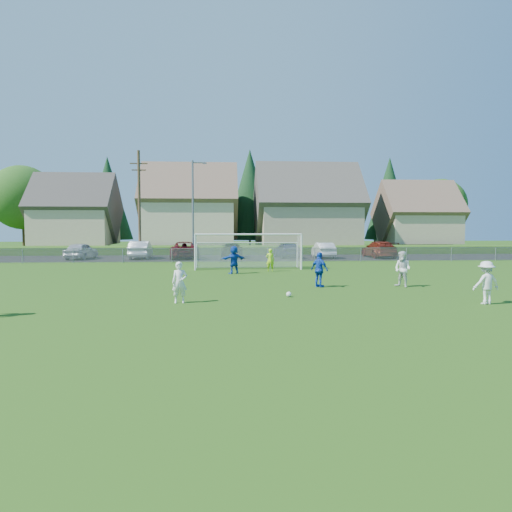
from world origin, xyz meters
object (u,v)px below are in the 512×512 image
object	(u,v)px
car_f	(323,250)
soccer_goal	(248,246)
car_a	(81,251)
car_e	(287,250)
car_d	(232,250)
car_b	(141,250)
player_blue_a	(320,270)
soccer_ball	(289,294)
player_white_a	(180,282)
car_c	(184,250)
player_white_c	(486,283)
player_blue_b	(234,260)
goalkeeper	(270,260)
player_white_b	(403,269)
car_g	(379,249)

from	to	relation	value
car_f	soccer_goal	distance (m)	13.35
car_a	car_e	bearing A→B (deg)	-171.91
car_a	car_d	xyz separation A→B (m)	(13.91, 0.95, -0.07)
car_b	car_f	distance (m)	17.30
player_blue_a	car_b	xyz separation A→B (m)	(-12.43, 21.45, -0.05)
soccer_ball	player_white_a	xyz separation A→B (m)	(-4.43, -1.24, 0.69)
player_blue_a	car_c	size ratio (longest dim) A/B	0.30
player_white_c	player_blue_b	bearing A→B (deg)	-59.60
soccer_ball	car_b	distance (m)	26.61
player_blue_a	car_d	size ratio (longest dim) A/B	0.36
player_blue_a	goalkeeper	xyz separation A→B (m)	(-1.58, 8.14, -0.10)
car_a	goalkeeper	bearing A→B (deg)	147.90
player_white_a	car_b	xyz separation A→B (m)	(-6.06, 25.68, 0.01)
player_white_c	car_a	bearing A→B (deg)	-55.93
player_blue_b	soccer_goal	size ratio (longest dim) A/B	0.24
player_white_b	car_d	size ratio (longest dim) A/B	0.37
player_blue_a	goalkeeper	distance (m)	8.29
player_white_a	car_a	size ratio (longest dim) A/B	0.36
player_white_b	car_b	size ratio (longest dim) A/B	0.36
player_blue_a	car_f	world-z (taller)	player_blue_a
player_white_c	soccer_goal	size ratio (longest dim) A/B	0.22
car_a	car_g	size ratio (longest dim) A/B	0.82
player_white_c	car_d	bearing A→B (deg)	-78.59
car_c	car_d	distance (m)	4.57
player_white_a	car_b	size ratio (longest dim) A/B	0.32
soccer_ball	car_e	xyz separation A→B (m)	(3.35, 24.56, 0.66)
soccer_goal	car_e	bearing A→B (deg)	68.84
player_white_a	player_white_c	distance (m)	11.72
player_white_a	goalkeeper	bearing A→B (deg)	62.12
player_white_a	player_blue_b	world-z (taller)	player_blue_b
player_blue_b	player_white_a	bearing A→B (deg)	55.47
car_e	player_blue_a	bearing A→B (deg)	78.77
car_f	soccer_ball	bearing A→B (deg)	74.49
car_f	player_white_a	bearing A→B (deg)	66.34
player_white_c	goalkeeper	distance (m)	15.10
car_a	player_blue_b	bearing A→B (deg)	140.51
player_blue_a	player_blue_b	bearing A→B (deg)	-7.81
player_blue_a	soccer_goal	xyz separation A→B (m)	(-2.95, 10.30, 0.77)
player_blue_a	car_c	xyz separation A→B (m)	(-8.33, 21.09, -0.07)
soccer_ball	car_b	bearing A→B (deg)	113.23
player_white_a	car_e	distance (m)	26.95
goalkeeper	car_g	distance (m)	17.67
player_white_a	player_blue_b	size ratio (longest dim) A/B	0.91
player_white_b	car_f	size ratio (longest dim) A/B	0.39
car_a	car_d	distance (m)	13.94
car_e	soccer_ball	bearing A→B (deg)	74.75
car_d	car_f	xyz separation A→B (m)	(8.71, -0.90, 0.04)
goalkeeper	player_white_b	bearing A→B (deg)	128.45
player_white_b	car_d	bearing A→B (deg)	165.27
goalkeeper	car_e	bearing A→B (deg)	-98.19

